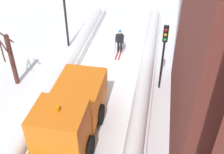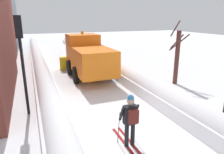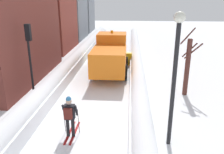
% 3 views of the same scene
% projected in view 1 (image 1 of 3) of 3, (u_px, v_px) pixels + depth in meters
% --- Properties ---
extents(plow_truck, '(3.20, 5.98, 3.12)m').
position_uv_depth(plow_truck, '(71.00, 113.00, 13.07)').
color(plow_truck, orange).
rests_on(plow_truck, ground).
extents(skier, '(0.62, 1.80, 1.81)m').
position_uv_depth(skier, '(120.00, 40.00, 19.93)').
color(skier, black).
rests_on(skier, ground).
extents(traffic_light_pole, '(0.28, 0.42, 4.20)m').
position_uv_depth(traffic_light_pole, '(164.00, 46.00, 15.25)').
color(traffic_light_pole, black).
rests_on(traffic_light_pole, ground).
extents(street_lamp, '(0.40, 0.40, 5.10)m').
position_uv_depth(street_lamp, '(64.00, 5.00, 19.37)').
color(street_lamp, black).
rests_on(street_lamp, ground).
extents(bare_tree_near, '(1.20, 0.98, 3.93)m').
position_uv_depth(bare_tree_near, '(11.00, 59.00, 16.39)').
color(bare_tree_near, '#4E2923').
rests_on(bare_tree_near, ground).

